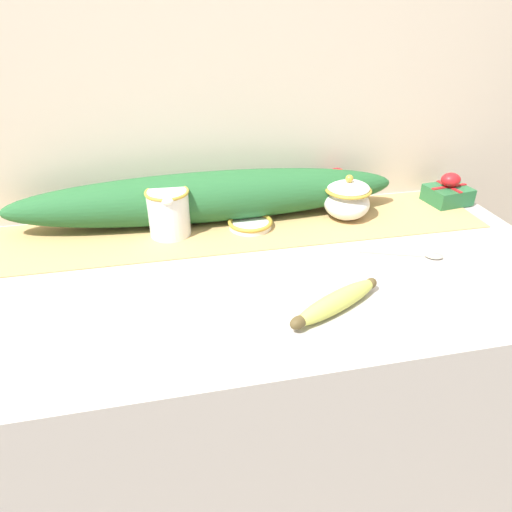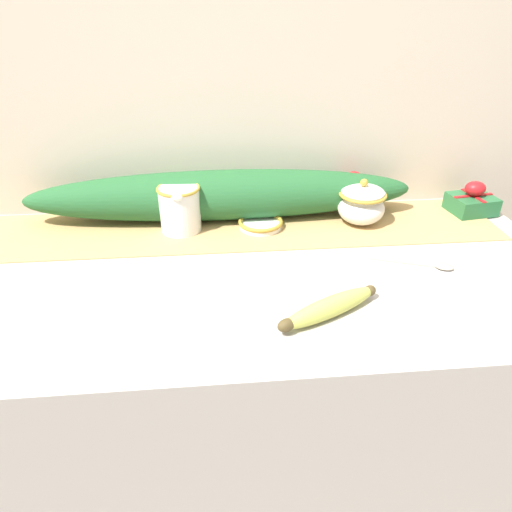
# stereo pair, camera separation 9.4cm
# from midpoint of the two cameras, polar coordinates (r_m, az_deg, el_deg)

# --- Properties ---
(ground_plane) EXTENTS (12.00, 12.00, 0.00)m
(ground_plane) POSITION_cam_midpoint_polar(r_m,az_deg,el_deg) (1.64, -0.72, -29.31)
(ground_plane) COLOR #7A6B5B
(countertop) EXTENTS (1.51, 0.67, 0.89)m
(countertop) POSITION_cam_midpoint_polar(r_m,az_deg,el_deg) (1.28, -0.86, -19.06)
(countertop) COLOR #B7B2AD
(countertop) RESTS_ON ground_plane
(back_wall) EXTENTS (2.31, 0.04, 2.40)m
(back_wall) POSITION_cam_midpoint_polar(r_m,az_deg,el_deg) (1.21, -2.55, 19.85)
(back_wall) COLOR beige
(back_wall) RESTS_ON ground_plane
(table_runner) EXTENTS (1.39, 0.25, 0.00)m
(table_runner) POSITION_cam_midpoint_polar(r_m,az_deg,el_deg) (1.16, -1.80, 3.41)
(table_runner) COLOR tan
(table_runner) RESTS_ON countertop
(cream_pitcher) EXTENTS (0.11, 0.12, 0.12)m
(cream_pitcher) POSITION_cam_midpoint_polar(r_m,az_deg,el_deg) (1.13, -7.17, 6.04)
(cream_pitcher) COLOR white
(cream_pitcher) RESTS_ON countertop
(sugar_bowl) EXTENTS (0.12, 0.12, 0.12)m
(sugar_bowl) POSITION_cam_midpoint_polar(r_m,az_deg,el_deg) (1.20, 15.26, 6.29)
(sugar_bowl) COLOR white
(sugar_bowl) RESTS_ON countertop
(small_dish) EXTENTS (0.11, 0.11, 0.02)m
(small_dish) POSITION_cam_midpoint_polar(r_m,az_deg,el_deg) (1.16, 2.91, 4.03)
(small_dish) COLOR white
(small_dish) RESTS_ON countertop
(banana) EXTENTS (0.21, 0.13, 0.04)m
(banana) POSITION_cam_midpoint_polar(r_m,az_deg,el_deg) (0.86, 12.30, -6.39)
(banana) COLOR #CCD156
(banana) RESTS_ON countertop
(spoon) EXTENTS (0.18, 0.08, 0.01)m
(spoon) POSITION_cam_midpoint_polar(r_m,az_deg,el_deg) (1.08, 24.15, -1.24)
(spoon) COLOR #A89E89
(spoon) RESTS_ON countertop
(gift_box) EXTENTS (0.12, 0.11, 0.09)m
(gift_box) POSITION_cam_midpoint_polar(r_m,az_deg,el_deg) (1.38, 27.19, 6.05)
(gift_box) COLOR #236638
(gift_box) RESTS_ON countertop
(poinsettia_garland) EXTENTS (1.00, 0.14, 0.13)m
(poinsettia_garland) POSITION_cam_midpoint_polar(r_m,az_deg,el_deg) (1.18, -2.18, 7.62)
(poinsettia_garland) COLOR #235B2D
(poinsettia_garland) RESTS_ON countertop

